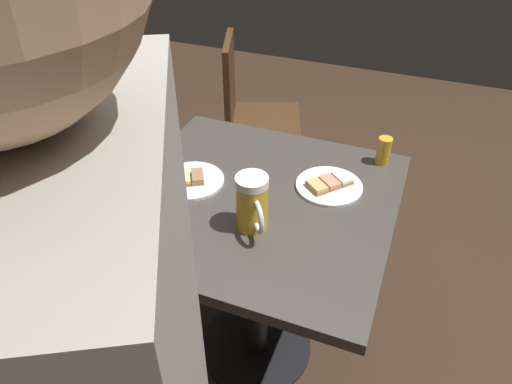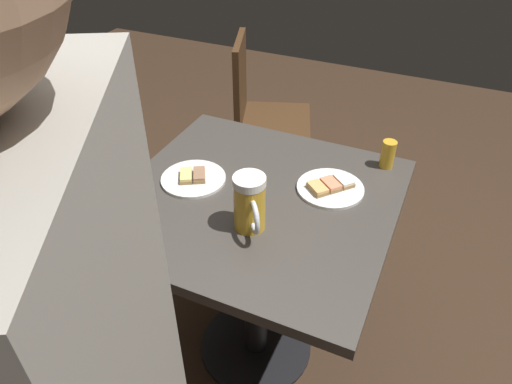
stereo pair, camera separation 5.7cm
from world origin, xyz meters
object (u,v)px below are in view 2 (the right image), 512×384
at_px(salt_shaker, 117,203).
at_px(cafe_chair, 261,111).
at_px(plate_far, 193,178).
at_px(beer_glass_small, 388,154).
at_px(beer_mug, 250,204).
at_px(plate_near, 330,187).

distance_m(salt_shaker, cafe_chair, 1.21).
bearing_deg(plate_far, salt_shaker, -119.97).
bearing_deg(salt_shaker, beer_glass_small, 39.47).
relative_size(plate_far, salt_shaker, 3.97).
distance_m(plate_far, beer_glass_small, 0.64).
height_order(beer_mug, salt_shaker, beer_mug).
bearing_deg(plate_far, cafe_chair, 100.85).
relative_size(beer_glass_small, salt_shaker, 1.82).
distance_m(plate_near, cafe_chair, 1.05).
relative_size(beer_mug, cafe_chair, 0.19).
height_order(beer_glass_small, salt_shaker, beer_glass_small).
bearing_deg(plate_near, plate_far, -162.23).
height_order(plate_far, beer_mug, beer_mug).
bearing_deg(cafe_chair, salt_shaker, -17.07).
height_order(plate_near, plate_far, same).
distance_m(beer_glass_small, salt_shaker, 0.88).
bearing_deg(cafe_chair, beer_glass_small, 29.75).
relative_size(plate_far, beer_mug, 1.23).
bearing_deg(beer_mug, cafe_chair, 112.28).
bearing_deg(cafe_chair, plate_near, 16.21).
height_order(plate_near, salt_shaker, salt_shaker).
bearing_deg(beer_mug, plate_near, 59.77).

